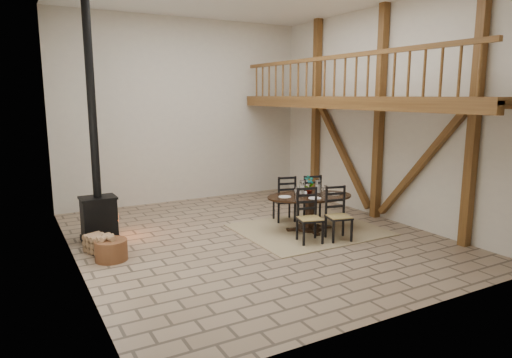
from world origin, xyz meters
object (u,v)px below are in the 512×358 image
log_basket (111,249)px  log_stack (97,244)px  wood_stove (97,187)px  dining_table (309,211)px

log_basket → log_stack: size_ratio=1.01×
log_stack → wood_stove: bearing=76.1°
log_basket → log_stack: (-0.15, 0.53, -0.03)m
wood_stove → log_stack: size_ratio=8.79×
dining_table → log_stack: bearing=-175.0°
dining_table → log_stack: 4.43m
log_basket → wood_stove: bearing=88.2°
dining_table → log_stack: dining_table is taller
dining_table → log_basket: bearing=-168.2°
dining_table → log_basket: (-4.22, 0.20, -0.24)m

